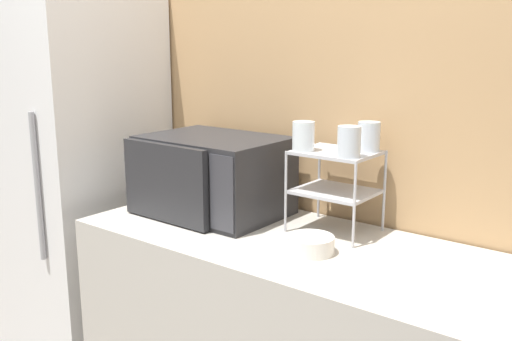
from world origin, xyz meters
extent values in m
cube|color=tan|center=(0.00, 0.71, 1.30)|extent=(8.00, 0.06, 2.60)
cube|color=#262628|center=(-0.47, 0.42, 1.09)|extent=(0.56, 0.41, 0.32)
cube|color=#B7B2A8|center=(-0.53, 0.22, 1.09)|extent=(0.40, 0.01, 0.28)
cube|color=#333338|center=(-0.25, 0.22, 1.09)|extent=(0.11, 0.01, 0.28)
cube|color=#262628|center=(-0.53, 0.20, 1.09)|extent=(0.44, 0.04, 0.31)
cylinder|color=#B2B2B7|center=(-0.10, 0.40, 1.08)|extent=(0.01, 0.01, 0.31)
cylinder|color=#B2B2B7|center=(0.19, 0.40, 1.08)|extent=(0.01, 0.01, 0.31)
cylinder|color=#B2B2B7|center=(-0.10, 0.63, 1.08)|extent=(0.01, 0.01, 0.31)
cylinder|color=#B2B2B7|center=(0.19, 0.63, 1.08)|extent=(0.01, 0.01, 0.31)
cube|color=#B2B2B7|center=(0.05, 0.52, 1.08)|extent=(0.28, 0.23, 0.01)
cube|color=#B2B2B7|center=(0.05, 0.52, 1.23)|extent=(0.28, 0.23, 0.01)
cylinder|color=silver|center=(-0.05, 0.44, 1.29)|extent=(0.08, 0.08, 0.11)
cylinder|color=silver|center=(0.14, 0.58, 1.29)|extent=(0.08, 0.08, 0.11)
cylinder|color=silver|center=(0.14, 0.44, 1.29)|extent=(0.08, 0.08, 0.11)
cylinder|color=silver|center=(0.10, 0.27, 0.93)|extent=(0.09, 0.09, 0.01)
cylinder|color=silver|center=(0.10, 0.27, 0.95)|extent=(0.16, 0.16, 0.06)
cube|color=white|center=(-1.33, 0.35, 0.92)|extent=(0.72, 0.65, 1.85)
cylinder|color=#99999E|center=(-1.11, 0.01, 1.02)|extent=(0.02, 0.02, 0.65)
camera|label=1|loc=(1.06, -1.28, 1.62)|focal=40.00mm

